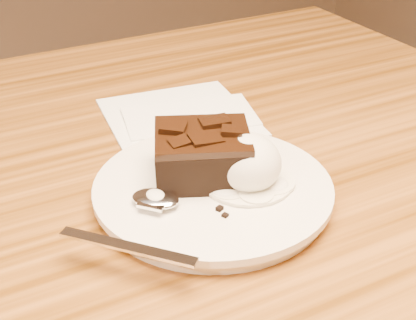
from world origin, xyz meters
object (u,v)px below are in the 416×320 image
napkin (179,116)px  plate (213,192)px  brownie (202,157)px  ice_cream_scoop (248,162)px  spoon (156,200)px

napkin → plate: bearing=-105.5°
brownie → ice_cream_scoop: 0.04m
plate → napkin: plate is taller
plate → brownie: 0.04m
plate → napkin: size_ratio=1.36×
plate → spoon: (-0.06, -0.01, 0.01)m
ice_cream_scoop → plate: bearing=156.0°
ice_cream_scoop → spoon: (-0.09, 0.01, -0.02)m
brownie → napkin: (0.05, 0.16, -0.04)m
plate → napkin: (0.05, 0.17, -0.01)m
brownie → spoon: size_ratio=0.50×
ice_cream_scoop → spoon: 0.09m
plate → ice_cream_scoop: bearing=-24.0°
brownie → ice_cream_scoop: bearing=-44.6°
napkin → brownie: bearing=-107.7°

